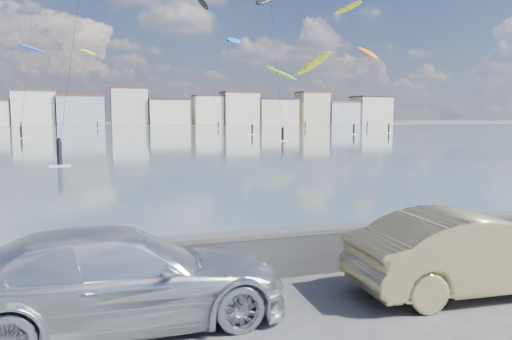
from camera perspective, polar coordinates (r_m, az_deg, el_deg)
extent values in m
plane|color=#333335|center=(8.41, 2.17, -18.23)|extent=(700.00, 700.00, 0.00)
cube|color=#344651|center=(98.77, -16.72, 3.92)|extent=(500.00, 177.00, 0.00)
cube|color=#4C473D|center=(207.22, -17.57, 4.95)|extent=(500.00, 60.00, 0.00)
cube|color=#28282B|center=(10.67, -2.96, -10.29)|extent=(400.00, 0.35, 0.90)
cylinder|color=#28282B|center=(10.55, -2.98, -7.95)|extent=(400.00, 0.36, 0.36)
cube|color=silver|center=(194.10, -23.97, 6.41)|extent=(14.00, 11.00, 12.00)
cube|color=#4C423D|center=(194.29, -24.05, 8.26)|extent=(14.28, 11.22, 0.60)
cube|color=#9EA8B7|center=(193.21, -19.36, 6.37)|extent=(16.00, 13.00, 10.50)
cube|color=brown|center=(193.34, -19.42, 8.01)|extent=(16.32, 13.26, 0.60)
cube|color=beige|center=(193.68, -14.30, 6.97)|extent=(13.00, 10.00, 13.50)
cube|color=#562D23|center=(193.93, -14.36, 9.05)|extent=(13.26, 10.20, 0.60)
cube|color=beige|center=(195.22, -10.01, 6.47)|extent=(15.00, 12.00, 9.50)
cube|color=#2D2D33|center=(195.32, -10.04, 7.95)|extent=(15.30, 12.24, 0.60)
cube|color=silver|center=(198.06, -5.55, 6.75)|extent=(11.00, 9.00, 11.00)
cube|color=#562D23|center=(198.21, -5.56, 8.43)|extent=(11.22, 9.18, 0.60)
cube|color=beige|center=(201.34, -1.91, 6.98)|extent=(14.00, 11.00, 12.50)
cube|color=brown|center=(201.53, -1.92, 8.84)|extent=(14.28, 11.22, 0.60)
cube|color=beige|center=(206.22, 2.25, 6.61)|extent=(16.00, 12.00, 10.00)
cube|color=#2D2D33|center=(206.33, 2.26, 8.08)|extent=(16.32, 12.24, 0.60)
cube|color=beige|center=(212.58, 6.46, 6.97)|extent=(12.00, 10.00, 13.00)
cube|color=brown|center=(212.78, 6.48, 8.80)|extent=(12.24, 10.20, 0.60)
cube|color=#B2B7C6|center=(218.54, 9.69, 6.37)|extent=(14.00, 11.00, 9.00)
cube|color=brown|center=(218.61, 9.71, 7.63)|extent=(14.28, 11.22, 0.60)
cube|color=beige|center=(225.69, 12.97, 6.61)|extent=(15.00, 12.00, 11.50)
cube|color=#2D2D33|center=(225.83, 13.01, 8.15)|extent=(15.30, 12.24, 0.60)
imported|color=silver|center=(8.74, -15.25, -11.75)|extent=(5.69, 2.46, 1.63)
imported|color=tan|center=(10.83, 23.52, -8.58)|extent=(5.02, 2.00, 1.62)
cube|color=white|center=(69.84, 3.06, 3.37)|extent=(1.40, 0.42, 0.08)
cylinder|color=black|center=(69.80, 3.06, 4.11)|extent=(0.36, 0.36, 1.70)
sphere|color=black|center=(69.77, 3.07, 4.85)|extent=(0.28, 0.28, 0.28)
cylinder|color=black|center=(75.23, 2.32, 12.44)|extent=(1.79, 10.14, 20.76)
ellipsoid|color=blue|center=(142.95, -24.22, 12.54)|extent=(7.35, 6.91, 2.44)
cube|color=white|center=(132.35, -25.24, 4.12)|extent=(1.40, 0.42, 0.08)
cylinder|color=black|center=(132.33, -25.26, 4.51)|extent=(0.36, 0.36, 1.70)
sphere|color=black|center=(132.32, -25.28, 4.90)|extent=(0.28, 0.28, 0.28)
cylinder|color=black|center=(137.31, -24.73, 8.75)|extent=(2.31, 9.95, 19.33)
ellipsoid|color=yellow|center=(105.59, 6.58, 11.98)|extent=(7.41, 6.93, 5.83)
cube|color=white|center=(97.27, 11.11, 4.06)|extent=(1.40, 0.42, 0.08)
cylinder|color=black|center=(97.25, 11.12, 4.59)|extent=(0.36, 0.36, 1.70)
sphere|color=black|center=(97.23, 11.13, 5.12)|extent=(0.28, 0.28, 0.28)
cylinder|color=black|center=(101.14, 8.78, 8.54)|extent=(3.74, 10.71, 12.92)
cube|color=white|center=(85.30, -25.24, 3.30)|extent=(1.40, 0.42, 0.08)
cylinder|color=black|center=(85.26, -25.27, 3.90)|extent=(0.36, 0.36, 1.70)
sphere|color=black|center=(85.24, -25.30, 4.51)|extent=(0.28, 0.28, 0.28)
cylinder|color=black|center=(93.42, -24.54, 12.37)|extent=(1.75, 15.42, 26.24)
ellipsoid|color=blue|center=(103.42, -2.61, 14.54)|extent=(6.50, 11.31, 3.83)
cube|color=white|center=(93.05, -0.43, 4.08)|extent=(1.40, 0.42, 0.08)
cylinder|color=black|center=(93.02, -0.43, 4.64)|extent=(0.36, 0.36, 1.70)
sphere|color=black|center=(93.00, -0.43, 5.19)|extent=(0.28, 0.28, 0.28)
cylinder|color=black|center=(97.85, -1.56, 9.95)|extent=(0.80, 10.01, 17.21)
ellipsoid|color=black|center=(154.59, -6.28, 18.70)|extent=(7.39, 8.30, 5.09)
cube|color=white|center=(141.74, -4.33, 4.79)|extent=(1.40, 0.42, 0.08)
cylinder|color=black|center=(141.72, -4.33, 5.15)|extent=(0.36, 0.36, 1.70)
sphere|color=black|center=(141.71, -4.33, 5.52)|extent=(0.28, 0.28, 0.28)
cylinder|color=black|center=(147.13, -5.32, 12.29)|extent=(2.38, 10.02, 35.76)
ellipsoid|color=#8CD826|center=(146.36, 2.85, 10.99)|extent=(10.04, 6.41, 4.97)
cube|color=white|center=(138.48, 5.64, 4.74)|extent=(1.40, 0.42, 0.08)
cylinder|color=black|center=(138.46, 5.65, 5.12)|extent=(0.36, 0.36, 1.70)
sphere|color=black|center=(138.45, 5.65, 5.49)|extent=(0.28, 0.28, 0.28)
cylinder|color=black|center=(142.19, 4.22, 8.21)|extent=(3.68, 9.55, 14.46)
ellipsoid|color=yellow|center=(158.85, -18.67, 12.62)|extent=(6.57, 9.73, 1.77)
cube|color=white|center=(148.47, -17.66, 4.58)|extent=(1.40, 0.42, 0.08)
cylinder|color=black|center=(148.45, -17.67, 4.93)|extent=(0.36, 0.36, 1.70)
sphere|color=black|center=(148.44, -17.68, 5.27)|extent=(0.28, 0.28, 0.28)
cylinder|color=black|center=(153.31, -18.19, 8.97)|extent=(1.94, 9.36, 20.87)
ellipsoid|color=orange|center=(121.47, 12.58, 12.95)|extent=(3.25, 9.30, 4.79)
cube|color=white|center=(106.06, 14.93, 4.13)|extent=(1.40, 0.42, 0.08)
cylinder|color=black|center=(106.04, 14.94, 4.62)|extent=(0.36, 0.36, 1.70)
sphere|color=black|center=(106.02, 14.96, 5.10)|extent=(0.28, 0.28, 0.28)
cylinder|color=black|center=(113.44, 13.69, 9.16)|extent=(3.44, 15.08, 16.79)
ellipsoid|color=yellow|center=(152.67, 10.43, 17.77)|extent=(7.34, 8.88, 4.05)
cube|color=white|center=(145.83, 12.58, 4.70)|extent=(1.40, 0.42, 0.08)
cylinder|color=black|center=(145.81, 12.58, 5.05)|extent=(0.36, 0.36, 1.70)
sphere|color=black|center=(145.80, 12.59, 5.40)|extent=(0.28, 0.28, 0.28)
cylinder|color=black|center=(148.31, 11.51, 11.62)|extent=(3.57, 6.33, 33.07)
cube|color=white|center=(37.21, -21.49, 0.48)|extent=(1.40, 0.42, 0.08)
cylinder|color=black|center=(37.14, -21.54, 1.86)|extent=(0.36, 0.36, 1.70)
sphere|color=black|center=(37.09, -21.60, 3.25)|extent=(0.28, 0.28, 0.28)
cylinder|color=black|center=(44.04, -19.77, 16.53)|extent=(2.81, 12.58, 20.70)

